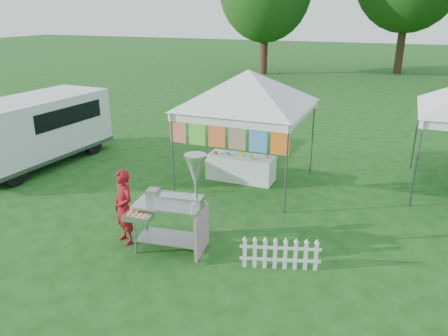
% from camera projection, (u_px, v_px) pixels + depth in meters
% --- Properties ---
extents(ground, '(120.00, 120.00, 0.00)m').
position_uv_depth(ground, '(187.00, 243.00, 8.68)').
color(ground, '#184413').
rests_on(ground, ground).
extents(canopy_main, '(4.24, 4.24, 3.45)m').
position_uv_depth(canopy_main, '(248.00, 70.00, 10.70)').
color(canopy_main, '#59595E').
rests_on(canopy_main, ground).
extents(donut_cart, '(1.43, 1.14, 1.97)m').
position_uv_depth(donut_cart, '(178.00, 196.00, 8.00)').
color(donut_cart, gray).
rests_on(donut_cart, ground).
extents(vendor, '(0.66, 0.58, 1.52)m').
position_uv_depth(vendor, '(124.00, 207.00, 8.50)').
color(vendor, maroon).
rests_on(vendor, ground).
extents(cargo_van, '(2.15, 4.86, 1.98)m').
position_uv_depth(cargo_van, '(36.00, 129.00, 12.90)').
color(cargo_van, white).
rests_on(cargo_van, ground).
extents(picket_fence, '(1.38, 0.45, 0.56)m').
position_uv_depth(picket_fence, '(280.00, 255.00, 7.74)').
color(picket_fence, white).
rests_on(picket_fence, ground).
extents(display_table, '(1.80, 0.70, 0.68)m').
position_uv_depth(display_table, '(241.00, 168.00, 11.85)').
color(display_table, white).
rests_on(display_table, ground).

